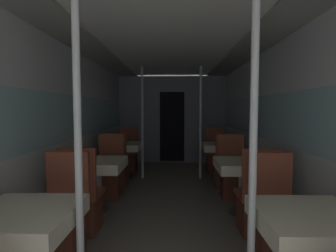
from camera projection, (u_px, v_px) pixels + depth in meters
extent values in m
cube|color=silver|center=(69.00, 129.00, 3.69)|extent=(0.05, 8.47, 2.26)
cube|color=#9EC6D1|center=(70.00, 118.00, 3.68)|extent=(0.03, 7.79, 0.63)
cube|color=silver|center=(272.00, 129.00, 3.62)|extent=(0.05, 8.47, 2.26)
cube|color=#9EC6D1|center=(272.00, 118.00, 3.61)|extent=(0.03, 7.79, 0.63)
cube|color=white|center=(170.00, 43.00, 3.57)|extent=(2.83, 8.47, 0.04)
cube|color=#999993|center=(86.00, 46.00, 3.61)|extent=(0.51, 8.13, 0.03)
cube|color=#999993|center=(256.00, 45.00, 3.55)|extent=(0.51, 8.13, 0.03)
cube|color=slate|center=(172.00, 120.00, 6.88)|extent=(2.78, 0.08, 2.26)
cube|color=black|center=(172.00, 127.00, 6.85)|extent=(0.64, 0.01, 1.81)
cube|color=#B2B2B7|center=(23.00, 211.00, 1.81)|extent=(0.66, 0.66, 0.02)
cube|color=beige|center=(23.00, 219.00, 1.81)|extent=(0.70, 0.70, 0.13)
cube|color=brown|center=(61.00, 239.00, 2.42)|extent=(0.35, 0.35, 0.41)
cube|color=brown|center=(60.00, 215.00, 2.41)|extent=(0.42, 0.42, 0.05)
cube|color=brown|center=(68.00, 178.00, 2.58)|extent=(0.42, 0.04, 0.53)
cylinder|color=silver|center=(78.00, 150.00, 1.77)|extent=(0.05, 0.05, 2.26)
cylinder|color=#4C4C51|center=(99.00, 211.00, 3.62)|extent=(0.35, 0.35, 0.01)
cylinder|color=#B7B7BC|center=(98.00, 186.00, 3.60)|extent=(0.11, 0.11, 0.68)
cube|color=#B2B2B7|center=(98.00, 161.00, 3.58)|extent=(0.66, 0.66, 0.02)
cube|color=beige|center=(98.00, 165.00, 3.58)|extent=(0.70, 0.70, 0.13)
cube|color=brown|center=(84.00, 213.00, 3.03)|extent=(0.35, 0.35, 0.41)
cube|color=brown|center=(83.00, 194.00, 3.01)|extent=(0.42, 0.42, 0.05)
cube|color=brown|center=(77.00, 173.00, 2.80)|extent=(0.42, 0.04, 0.53)
cube|color=brown|center=(109.00, 184.00, 4.19)|extent=(0.35, 0.35, 0.41)
cube|color=brown|center=(109.00, 170.00, 4.17)|extent=(0.42, 0.42, 0.05)
cube|color=brown|center=(111.00, 150.00, 4.34)|extent=(0.42, 0.04, 0.53)
cylinder|color=#4C4C51|center=(123.00, 177.00, 5.39)|extent=(0.35, 0.35, 0.01)
cylinder|color=#B7B7BC|center=(123.00, 161.00, 5.36)|extent=(0.11, 0.11, 0.68)
cube|color=#B2B2B7|center=(123.00, 144.00, 5.34)|extent=(0.66, 0.66, 0.02)
cube|color=beige|center=(123.00, 146.00, 5.35)|extent=(0.70, 0.70, 0.13)
cube|color=brown|center=(117.00, 175.00, 4.79)|extent=(0.35, 0.35, 0.41)
cube|color=brown|center=(117.00, 162.00, 4.78)|extent=(0.42, 0.42, 0.05)
cube|color=brown|center=(114.00, 148.00, 4.57)|extent=(0.42, 0.04, 0.53)
cube|color=brown|center=(128.00, 162.00, 5.96)|extent=(0.35, 0.35, 0.41)
cube|color=brown|center=(128.00, 152.00, 5.94)|extent=(0.42, 0.42, 0.05)
cube|color=brown|center=(130.00, 138.00, 6.11)|extent=(0.42, 0.04, 0.53)
cylinder|color=silver|center=(142.00, 123.00, 5.30)|extent=(0.05, 0.05, 2.26)
cube|color=#B2B2B7|center=(311.00, 214.00, 1.76)|extent=(0.66, 0.66, 0.02)
cube|color=beige|center=(311.00, 222.00, 1.76)|extent=(0.70, 0.70, 0.13)
cube|color=brown|center=(276.00, 242.00, 2.37)|extent=(0.35, 0.35, 0.41)
cube|color=brown|center=(276.00, 217.00, 2.36)|extent=(0.42, 0.42, 0.05)
cube|color=brown|center=(270.00, 180.00, 2.53)|extent=(0.42, 0.04, 0.53)
cylinder|color=silver|center=(253.00, 151.00, 1.74)|extent=(0.05, 0.05, 2.26)
cylinder|color=#4C4C51|center=(242.00, 212.00, 3.57)|extent=(0.35, 0.35, 0.01)
cylinder|color=#B7B7BC|center=(242.00, 187.00, 3.55)|extent=(0.11, 0.11, 0.68)
cube|color=#B2B2B7|center=(243.00, 162.00, 3.53)|extent=(0.66, 0.66, 0.02)
cube|color=beige|center=(243.00, 165.00, 3.53)|extent=(0.70, 0.70, 0.13)
cube|color=brown|center=(255.00, 215.00, 2.98)|extent=(0.35, 0.35, 0.41)
cube|color=brown|center=(256.00, 195.00, 2.96)|extent=(0.42, 0.42, 0.05)
cube|color=brown|center=(262.00, 174.00, 2.75)|extent=(0.42, 0.04, 0.53)
cube|color=brown|center=(233.00, 185.00, 4.14)|extent=(0.35, 0.35, 0.41)
cube|color=brown|center=(233.00, 171.00, 4.13)|extent=(0.42, 0.42, 0.05)
cube|color=brown|center=(231.00, 151.00, 4.29)|extent=(0.42, 0.04, 0.53)
cylinder|color=#4C4C51|center=(220.00, 178.00, 5.34)|extent=(0.35, 0.35, 0.01)
cylinder|color=#B7B7BC|center=(220.00, 161.00, 5.32)|extent=(0.11, 0.11, 0.68)
cube|color=#B2B2B7|center=(220.00, 144.00, 5.29)|extent=(0.66, 0.66, 0.02)
cube|color=beige|center=(220.00, 147.00, 5.30)|extent=(0.70, 0.70, 0.13)
cube|color=brown|center=(225.00, 176.00, 4.74)|extent=(0.35, 0.35, 0.41)
cube|color=brown|center=(225.00, 163.00, 4.73)|extent=(0.42, 0.42, 0.05)
cube|color=brown|center=(228.00, 149.00, 4.52)|extent=(0.42, 0.04, 0.53)
cube|color=brown|center=(215.00, 162.00, 5.91)|extent=(0.35, 0.35, 0.41)
cube|color=brown|center=(215.00, 152.00, 5.89)|extent=(0.42, 0.42, 0.05)
cube|color=brown|center=(214.00, 139.00, 6.06)|extent=(0.42, 0.04, 0.53)
cylinder|color=silver|center=(200.00, 123.00, 5.28)|extent=(0.05, 0.05, 2.26)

